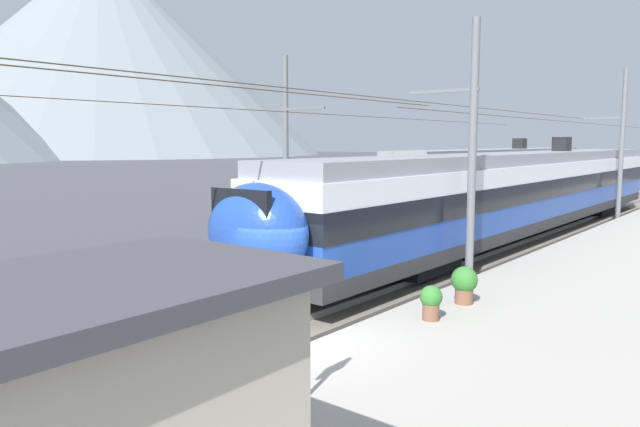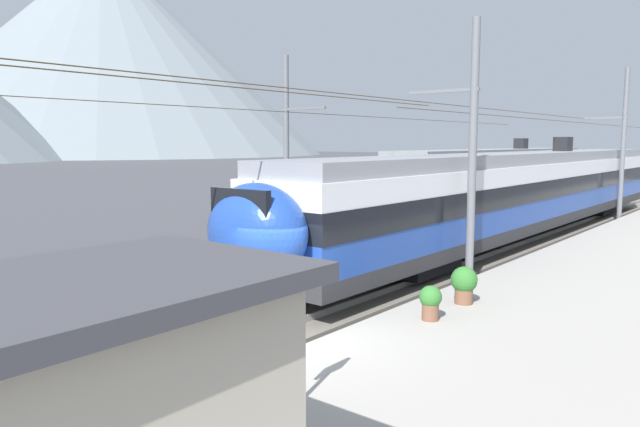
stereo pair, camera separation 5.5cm
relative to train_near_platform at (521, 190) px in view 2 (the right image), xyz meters
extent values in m
plane|color=#424247|center=(-16.72, -1.54, -2.23)|extent=(400.00, 400.00, 0.00)
cube|color=#A39E93|center=(-16.72, -5.76, -2.04)|extent=(120.00, 7.17, 0.39)
cube|color=#6B6359|center=(-16.72, 0.00, -2.17)|extent=(120.00, 3.00, 0.12)
cube|color=gray|center=(-16.72, -0.72, -2.03)|extent=(120.00, 0.07, 0.16)
cube|color=gray|center=(-16.72, 0.72, -2.03)|extent=(120.00, 0.07, 0.16)
cube|color=#6B6359|center=(-16.72, 5.79, -2.17)|extent=(120.00, 3.00, 0.12)
cube|color=gray|center=(-16.72, 5.07, -2.03)|extent=(120.00, 0.07, 0.16)
cube|color=gray|center=(-16.72, 6.51, -2.03)|extent=(120.00, 0.07, 0.16)
cube|color=#2D2D30|center=(0.59, 0.00, -1.31)|extent=(32.12, 2.90, 0.45)
cube|color=#1E429E|center=(0.59, 0.00, -0.66)|extent=(32.12, 2.90, 0.85)
cube|color=black|center=(0.59, 0.00, 0.14)|extent=(32.12, 2.94, 0.75)
cube|color=white|center=(0.59, 0.00, 0.84)|extent=(32.12, 2.90, 0.65)
cube|color=gray|center=(0.59, 0.00, 1.39)|extent=(31.82, 2.70, 0.45)
cube|color=black|center=(-9.36, 0.00, -1.74)|extent=(2.80, 2.32, 0.42)
cube|color=black|center=(10.55, 0.00, -1.74)|extent=(2.80, 2.32, 0.42)
ellipsoid|color=#1E429E|center=(-16.01, 0.00, 0.04)|extent=(1.80, 2.67, 2.25)
cube|color=black|center=(-16.51, 0.00, 0.47)|extent=(0.16, 1.74, 1.19)
cube|color=black|center=(5.41, 0.00, 1.97)|extent=(0.90, 0.70, 0.70)
cube|color=#2D2D30|center=(11.50, 5.79, -1.31)|extent=(24.00, 2.99, 0.45)
cube|color=#1E6638|center=(11.50, 5.79, -0.66)|extent=(24.00, 2.99, 0.85)
cube|color=black|center=(11.50, 5.79, 0.14)|extent=(24.00, 3.03, 0.75)
cube|color=beige|center=(11.50, 5.79, 0.84)|extent=(24.00, 2.99, 0.65)
cube|color=gray|center=(11.50, 5.79, 1.39)|extent=(23.70, 2.79, 0.45)
cube|color=black|center=(4.06, 5.79, -1.74)|extent=(2.80, 2.40, 0.42)
cube|color=black|center=(18.94, 5.79, -1.74)|extent=(2.80, 2.40, 0.42)
ellipsoid|color=#1E6638|center=(-1.05, 5.79, 0.04)|extent=(1.80, 2.75, 2.25)
cube|color=black|center=(-1.55, 5.79, 0.47)|extent=(0.16, 1.80, 1.19)
cube|color=black|center=(15.10, 5.79, 1.97)|extent=(0.90, 0.70, 0.70)
cylinder|color=slate|center=(-9.17, -1.98, 1.68)|extent=(0.24, 0.24, 7.82)
cube|color=slate|center=(-9.17, -0.99, 3.57)|extent=(0.10, 2.28, 0.10)
cylinder|color=#473823|center=(-9.17, 0.00, 3.32)|extent=(38.23, 0.02, 0.02)
cylinder|color=slate|center=(8.94, -1.98, 1.83)|extent=(0.24, 0.24, 8.12)
cube|color=slate|center=(8.94, -0.99, 3.34)|extent=(0.10, 2.28, 0.10)
cylinder|color=#473823|center=(8.94, 0.00, 3.09)|extent=(38.23, 0.02, 0.02)
cylinder|color=slate|center=(-6.52, 7.78, 1.73)|extent=(0.24, 0.24, 7.92)
cube|color=slate|center=(-6.52, 6.78, 3.44)|extent=(0.10, 2.28, 0.10)
cylinder|color=#473823|center=(-6.52, 5.79, 3.19)|extent=(38.23, 0.02, 0.02)
cylinder|color=#59595B|center=(-19.36, -3.97, -0.78)|extent=(0.08, 0.08, 2.14)
cube|color=#19479E|center=(-19.36, -3.97, 0.04)|extent=(0.70, 0.06, 0.50)
cube|color=black|center=(-19.36, -4.00, 0.04)|extent=(0.52, 0.01, 0.10)
cylinder|color=#383842|center=(-19.87, -3.60, -1.44)|extent=(0.14, 0.14, 0.82)
cylinder|color=#383842|center=(-19.71, -3.60, -1.44)|extent=(0.14, 0.14, 0.82)
ellipsoid|color=maroon|center=(-19.79, -3.60, -0.72)|extent=(0.36, 0.22, 0.62)
sphere|color=tan|center=(-19.79, -3.60, -0.27)|extent=(0.22, 0.22, 0.22)
cylinder|color=maroon|center=(-20.01, -3.60, -0.77)|extent=(0.09, 0.09, 0.58)
cylinder|color=maroon|center=(-19.57, -3.60, -0.77)|extent=(0.09, 0.09, 0.58)
cube|color=black|center=(-19.34, -3.59, -1.71)|extent=(0.32, 0.18, 0.28)
torus|color=black|center=(-19.34, -3.59, -1.52)|extent=(0.16, 0.02, 0.16)
cylinder|color=brown|center=(-12.23, -3.28, -1.65)|extent=(0.44, 0.44, 0.40)
sphere|color=#33752D|center=(-12.23, -3.28, -1.25)|extent=(0.65, 0.65, 0.65)
sphere|color=gold|center=(-12.23, -3.28, -1.11)|extent=(0.36, 0.36, 0.36)
cylinder|color=brown|center=(-13.95, -3.31, -1.66)|extent=(0.37, 0.37, 0.38)
sphere|color=#33752D|center=(-13.95, -3.31, -1.32)|extent=(0.50, 0.50, 0.50)
sphere|color=#DB5193|center=(-13.95, -3.31, -1.21)|extent=(0.28, 0.28, 0.28)
cone|color=slate|center=(90.56, 180.81, 32.72)|extent=(148.51, 148.51, 69.91)
camera|label=1|loc=(-25.44, -9.48, 2.07)|focal=33.43mm
camera|label=2|loc=(-25.40, -9.53, 2.07)|focal=33.43mm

